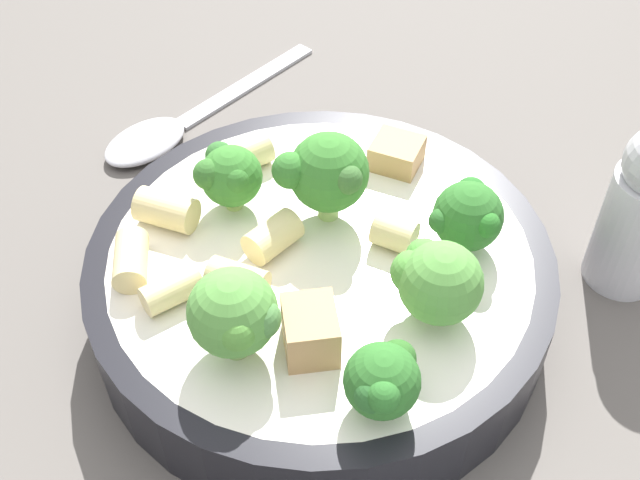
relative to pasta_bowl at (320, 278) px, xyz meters
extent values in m
plane|color=#5B5651|center=(0.00, 0.00, -0.02)|extent=(2.00, 2.00, 0.00)
cylinder|color=black|center=(0.00, 0.00, 0.00)|extent=(0.23, 0.23, 0.04)
cylinder|color=white|center=(0.00, 0.00, 0.01)|extent=(0.20, 0.20, 0.01)
torus|color=black|center=(0.00, 0.00, 0.02)|extent=(0.22, 0.22, 0.00)
cylinder|color=#9EC175|center=(-0.02, -0.02, 0.03)|extent=(0.01, 0.01, 0.02)
sphere|color=#387A2D|center=(-0.02, -0.02, 0.05)|extent=(0.04, 0.04, 0.04)
sphere|color=#34742C|center=(0.00, -0.03, 0.05)|extent=(0.02, 0.02, 0.02)
sphere|color=#3A692F|center=(-0.02, -0.01, 0.05)|extent=(0.01, 0.01, 0.01)
cylinder|color=#93B766|center=(-0.02, 0.06, 0.02)|extent=(0.01, 0.01, 0.01)
sphere|color=#569942|center=(-0.02, 0.06, 0.04)|extent=(0.04, 0.04, 0.04)
sphere|color=#4F943B|center=(-0.02, 0.05, 0.04)|extent=(0.02, 0.02, 0.02)
sphere|color=#4F993C|center=(-0.02, 0.05, 0.04)|extent=(0.02, 0.02, 0.02)
sphere|color=#588443|center=(-0.03, 0.05, 0.04)|extent=(0.01, 0.01, 0.01)
cylinder|color=#9EC175|center=(0.02, 0.08, 0.02)|extent=(0.01, 0.01, 0.01)
sphere|color=#2D6B28|center=(0.02, 0.08, 0.04)|extent=(0.03, 0.03, 0.03)
sphere|color=#2C6123|center=(0.01, 0.08, 0.04)|extent=(0.02, 0.02, 0.02)
sphere|color=#2B6928|center=(0.03, 0.09, 0.04)|extent=(0.01, 0.01, 0.01)
sphere|color=#295F28|center=(0.03, 0.09, 0.04)|extent=(0.01, 0.01, 0.01)
cylinder|color=#93B766|center=(0.06, 0.03, 0.02)|extent=(0.01, 0.01, 0.01)
sphere|color=#569942|center=(0.06, 0.03, 0.04)|extent=(0.04, 0.04, 0.04)
sphere|color=#55983B|center=(0.06, 0.04, 0.05)|extent=(0.02, 0.02, 0.02)
sphere|color=#4D8542|center=(0.05, 0.04, 0.04)|extent=(0.02, 0.02, 0.02)
cylinder|color=#93B766|center=(0.02, -0.05, 0.02)|extent=(0.01, 0.01, 0.01)
sphere|color=#387A2D|center=(0.02, -0.05, 0.04)|extent=(0.03, 0.03, 0.03)
sphere|color=#31682D|center=(0.02, -0.06, 0.04)|extent=(0.01, 0.01, 0.01)
sphere|color=#346A2A|center=(0.03, -0.05, 0.04)|extent=(0.02, 0.02, 0.02)
sphere|color=#34722A|center=(0.02, -0.04, 0.04)|extent=(0.01, 0.01, 0.01)
cylinder|color=#9EC175|center=(-0.06, 0.03, 0.02)|extent=(0.01, 0.01, 0.01)
sphere|color=#2D6B28|center=(-0.06, 0.03, 0.04)|extent=(0.03, 0.03, 0.03)
sphere|color=#2B6228|center=(-0.05, 0.03, 0.04)|extent=(0.01, 0.01, 0.01)
sphere|color=#286826|center=(-0.07, 0.02, 0.04)|extent=(0.01, 0.01, 0.01)
sphere|color=#286D24|center=(-0.06, 0.04, 0.04)|extent=(0.01, 0.01, 0.01)
cylinder|color=beige|center=(-0.03, 0.01, 0.03)|extent=(0.02, 0.03, 0.02)
cylinder|color=beige|center=(0.00, -0.07, 0.03)|extent=(0.03, 0.02, 0.02)
cylinder|color=beige|center=(0.07, -0.01, 0.02)|extent=(0.03, 0.02, 0.01)
cylinder|color=beige|center=(0.05, -0.06, 0.03)|extent=(0.03, 0.03, 0.02)
cylinder|color=beige|center=(0.02, -0.02, 0.03)|extent=(0.03, 0.02, 0.02)
cylinder|color=beige|center=(0.08, -0.04, 0.03)|extent=(0.03, 0.03, 0.02)
cylinder|color=beige|center=(0.04, 0.00, 0.03)|extent=(0.03, 0.03, 0.02)
cube|color=tan|center=(0.03, 0.04, 0.03)|extent=(0.03, 0.03, 0.02)
cube|color=tan|center=(-0.07, -0.03, 0.02)|extent=(0.03, 0.03, 0.01)
cylinder|color=silver|center=(-0.15, 0.06, 0.01)|extent=(0.04, 0.04, 0.07)
cube|color=silver|center=(-0.06, -0.19, -0.02)|extent=(0.12, 0.05, 0.01)
ellipsoid|color=silver|center=(0.02, -0.17, -0.02)|extent=(0.06, 0.05, 0.01)
camera|label=1|loc=(0.14, 0.22, 0.30)|focal=45.00mm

